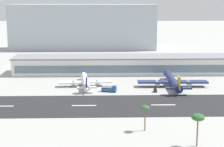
# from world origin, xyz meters

# --- Properties ---
(ground_plane) EXTENTS (1400.00, 1400.00, 0.00)m
(ground_plane) POSITION_xyz_m (0.00, 0.00, 0.00)
(ground_plane) COLOR #A8A8A3
(runway_strip) EXTENTS (800.00, 38.01, 0.08)m
(runway_strip) POSITION_xyz_m (0.00, 2.17, 0.04)
(runway_strip) COLOR #262628
(runway_strip) RESTS_ON ground_plane
(runway_centreline_dash_2) EXTENTS (12.00, 1.20, 0.01)m
(runway_centreline_dash_2) POSITION_xyz_m (-79.56, 2.17, 0.09)
(runway_centreline_dash_2) COLOR white
(runway_centreline_dash_2) RESTS_ON runway_strip
(runway_centreline_dash_3) EXTENTS (12.00, 1.20, 0.01)m
(runway_centreline_dash_3) POSITION_xyz_m (-39.25, 2.17, 0.09)
(runway_centreline_dash_3) COLOR white
(runway_centreline_dash_3) RESTS_ON runway_strip
(runway_centreline_dash_4) EXTENTS (12.00, 1.20, 0.01)m
(runway_centreline_dash_4) POSITION_xyz_m (-0.32, 2.17, 0.09)
(runway_centreline_dash_4) COLOR white
(runway_centreline_dash_4) RESTS_ON runway_strip
(terminal_building) EXTENTS (154.04, 25.54, 11.99)m
(terminal_building) POSITION_xyz_m (-14.55, 83.53, 6.00)
(terminal_building) COLOR silver
(terminal_building) RESTS_ON ground_plane
(distant_hotel_block) EXTENTS (147.78, 33.76, 45.46)m
(distant_hotel_block) POSITION_xyz_m (-49.37, 210.90, 22.73)
(distant_hotel_block) COLOR #A8B2BC
(distant_hotel_block) RESTS_ON ground_plane
(airliner_navy_tail_gate_0) EXTENTS (31.99, 42.68, 8.91)m
(airliner_navy_tail_gate_0) POSITION_xyz_m (-40.35, 42.29, 2.84)
(airliner_navy_tail_gate_0) COLOR white
(airliner_navy_tail_gate_0) RESTS_ON ground_plane
(airliner_gold_tail_gate_1) EXTENTS (41.50, 49.71, 10.37)m
(airliner_gold_tail_gate_1) POSITION_xyz_m (11.46, 39.52, 3.30)
(airliner_gold_tail_gate_1) COLOR navy
(airliner_gold_tail_gate_1) RESTS_ON ground_plane
(service_fuel_truck_0) EXTENTS (8.88, 4.73, 3.95)m
(service_fuel_truck_0) POSITION_xyz_m (-26.45, 29.32, 2.03)
(service_fuel_truck_0) COLOR #23569E
(service_fuel_truck_0) RESTS_ON ground_plane
(service_baggage_tug_1) EXTENTS (1.88, 3.20, 2.20)m
(service_baggage_tug_1) POSITION_xyz_m (-0.58, 28.14, 1.05)
(service_baggage_tug_1) COLOR #2D3338
(service_baggage_tug_1) RESTS_ON ground_plane
(palm_tree_1) EXTENTS (3.50, 3.50, 10.38)m
(palm_tree_1) POSITION_xyz_m (-13.53, -33.37, 9.04)
(palm_tree_1) COLOR brown
(palm_tree_1) RESTS_ON ground_plane
(palm_tree_2) EXTENTS (4.68, 4.68, 11.96)m
(palm_tree_2) POSITION_xyz_m (3.10, -49.60, 10.40)
(palm_tree_2) COLOR brown
(palm_tree_2) RESTS_ON ground_plane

